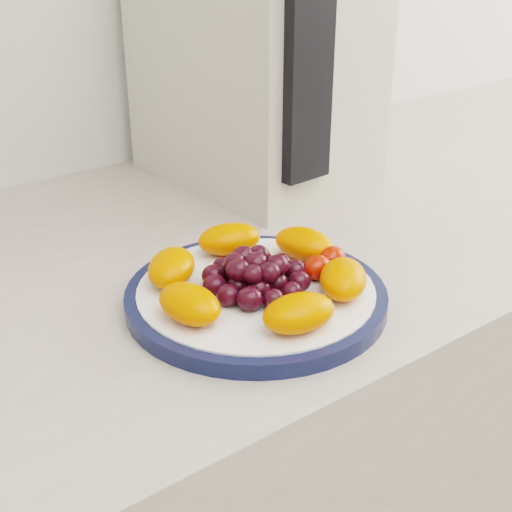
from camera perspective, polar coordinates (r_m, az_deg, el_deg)
plate_rim at (r=0.67m, az=0.00°, el=-3.28°), size 0.24×0.24×0.01m
plate_face at (r=0.67m, az=0.00°, el=-3.21°), size 0.22×0.22×0.02m
appliance_body at (r=0.94m, az=-0.19°, el=16.74°), size 0.22×0.30×0.36m
appliance_panel at (r=0.80m, az=4.15°, el=15.34°), size 0.06×0.02×0.27m
fruit_plate at (r=0.66m, az=0.37°, el=-1.33°), size 0.21×0.21×0.04m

